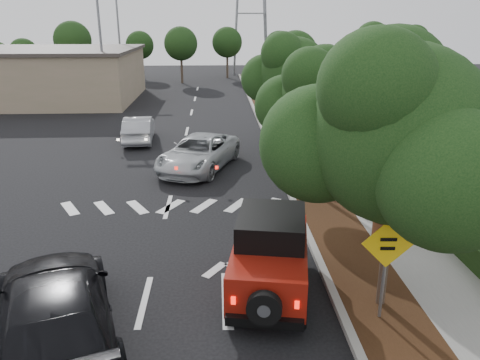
{
  "coord_description": "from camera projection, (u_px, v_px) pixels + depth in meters",
  "views": [
    {
      "loc": [
        1.82,
        -9.8,
        6.46
      ],
      "look_at": [
        2.47,
        3.0,
        2.02
      ],
      "focal_mm": 35.0,
      "sensor_mm": 36.0,
      "label": 1
    }
  ],
  "objects": [
    {
      "name": "ground",
      "position": [
        144.0,
        301.0,
        11.28
      ],
      "size": [
        120.0,
        120.0,
        0.0
      ],
      "primitive_type": "plane",
      "color": "black",
      "rests_on": "ground"
    },
    {
      "name": "curb",
      "position": [
        274.0,
        157.0,
        22.8
      ],
      "size": [
        0.2,
        70.0,
        0.15
      ],
      "primitive_type": "cube",
      "color": "#9E9B93",
      "rests_on": "ground"
    },
    {
      "name": "planting_strip",
      "position": [
        295.0,
        157.0,
        22.85
      ],
      "size": [
        1.8,
        70.0,
        0.12
      ],
      "primitive_type": "cube",
      "color": "black",
      "rests_on": "ground"
    },
    {
      "name": "sidewalk",
      "position": [
        333.0,
        156.0,
        22.94
      ],
      "size": [
        2.0,
        70.0,
        0.12
      ],
      "primitive_type": "cube",
      "color": "gray",
      "rests_on": "ground"
    },
    {
      "name": "hedge",
      "position": [
        362.0,
        149.0,
        22.89
      ],
      "size": [
        0.8,
        70.0,
        0.8
      ],
      "primitive_type": "cube",
      "color": "black",
      "rests_on": "ground"
    },
    {
      "name": "transmission_tower",
      "position": [
        250.0,
        74.0,
        56.86
      ],
      "size": [
        7.0,
        4.0,
        28.0
      ],
      "primitive_type": null,
      "color": "slate",
      "rests_on": "ground"
    },
    {
      "name": "street_tree_near",
      "position": [
        379.0,
        307.0,
        11.07
      ],
      "size": [
        3.8,
        3.8,
        5.92
      ],
      "primitive_type": null,
      "color": "black",
      "rests_on": "ground"
    },
    {
      "name": "street_tree_mid",
      "position": [
        318.0,
        199.0,
        17.68
      ],
      "size": [
        3.2,
        3.2,
        5.32
      ],
      "primitive_type": null,
      "color": "black",
      "rests_on": "ground"
    },
    {
      "name": "street_tree_far",
      "position": [
        292.0,
        152.0,
        23.81
      ],
      "size": [
        3.4,
        3.4,
        5.62
      ],
      "primitive_type": null,
      "color": "black",
      "rests_on": "ground"
    },
    {
      "name": "light_pole_a",
      "position": [
        107.0,
        108.0,
        35.5
      ],
      "size": [
        2.0,
        0.22,
        9.0
      ],
      "primitive_type": null,
      "color": "slate",
      "rests_on": "ground"
    },
    {
      "name": "light_pole_b",
      "position": [
        123.0,
        86.0,
        46.78
      ],
      "size": [
        2.0,
        0.22,
        9.0
      ],
      "primitive_type": null,
      "color": "slate",
      "rests_on": "ground"
    },
    {
      "name": "red_jeep",
      "position": [
        271.0,
        253.0,
        11.46
      ],
      "size": [
        2.32,
        4.08,
        2.01
      ],
      "rotation": [
        0.0,
        0.0,
        -0.17
      ],
      "color": "black",
      "rests_on": "ground"
    },
    {
      "name": "silver_suv_ahead",
      "position": [
        199.0,
        153.0,
        21.02
      ],
      "size": [
        4.15,
        5.84,
        1.48
      ],
      "primitive_type": "imported",
      "rotation": [
        0.0,
        0.0,
        -0.36
      ],
      "color": "#AFB2B7",
      "rests_on": "ground"
    },
    {
      "name": "black_suv_oncoming",
      "position": [
        54.0,
        312.0,
        9.48
      ],
      "size": [
        4.09,
        6.19,
        1.67
      ],
      "primitive_type": "imported",
      "rotation": [
        0.0,
        0.0,
        3.48
      ],
      "color": "black",
      "rests_on": "ground"
    },
    {
      "name": "silver_sedan_oncoming",
      "position": [
        139.0,
        129.0,
        25.73
      ],
      "size": [
        1.81,
        4.36,
        1.4
      ],
      "primitive_type": "imported",
      "rotation": [
        0.0,
        0.0,
        3.22
      ],
      "color": "#A7A9AF",
      "rests_on": "ground"
    },
    {
      "name": "parked_suv",
      "position": [
        70.0,
        97.0,
        35.76
      ],
      "size": [
        4.54,
        2.02,
        1.52
      ],
      "primitive_type": "imported",
      "rotation": [
        0.0,
        0.0,
        1.52
      ],
      "color": "#929599",
      "rests_on": "ground"
    },
    {
      "name": "speed_hump_sign",
      "position": [
        386.0,
        256.0,
        10.0
      ],
      "size": [
        1.12,
        0.11,
        2.39
      ],
      "rotation": [
        0.0,
        0.0,
        -0.05
      ],
      "color": "slate",
      "rests_on": "ground"
    },
    {
      "name": "terracotta_planter",
      "position": [
        384.0,
        216.0,
        13.88
      ],
      "size": [
        0.77,
        0.77,
        1.34
      ],
      "rotation": [
        0.0,
        0.0,
        -0.07
      ],
      "color": "brown",
      "rests_on": "ground"
    }
  ]
}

